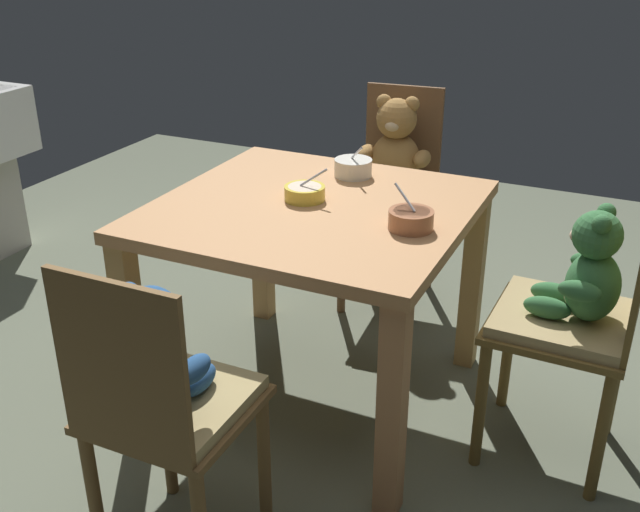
# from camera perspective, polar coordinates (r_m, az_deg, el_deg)

# --- Properties ---
(ground_plane) EXTENTS (5.20, 5.20, 0.04)m
(ground_plane) POSITION_cam_1_polar(r_m,az_deg,el_deg) (2.80, -0.44, -10.68)
(ground_plane) COLOR #646B57
(dining_table) EXTENTS (0.99, 0.97, 0.74)m
(dining_table) POSITION_cam_1_polar(r_m,az_deg,el_deg) (2.48, -0.49, 1.44)
(dining_table) COLOR tan
(dining_table) RESTS_ON ground_plane
(teddy_chair_near_front) EXTENTS (0.39, 0.38, 0.91)m
(teddy_chair_near_front) POSITION_cam_1_polar(r_m,az_deg,el_deg) (1.89, -11.94, -9.69)
(teddy_chair_near_front) COLOR brown
(teddy_chair_near_front) RESTS_ON ground_plane
(teddy_chair_near_right) EXTENTS (0.42, 0.42, 0.94)m
(teddy_chair_near_right) POSITION_cam_1_polar(r_m,az_deg,el_deg) (2.35, 19.27, -3.13)
(teddy_chair_near_right) COLOR brown
(teddy_chair_near_right) RESTS_ON ground_plane
(teddy_chair_far_center) EXTENTS (0.40, 0.45, 0.93)m
(teddy_chair_far_center) POSITION_cam_1_polar(r_m,az_deg,el_deg) (3.23, 5.61, 6.54)
(teddy_chair_far_center) COLOR brown
(teddy_chair_far_center) RESTS_ON ground_plane
(porridge_bowl_terracotta_near_right) EXTENTS (0.14, 0.14, 0.13)m
(porridge_bowl_terracotta_near_right) POSITION_cam_1_polar(r_m,az_deg,el_deg) (2.25, 6.92, 2.78)
(porridge_bowl_terracotta_near_right) COLOR #B36F4A
(porridge_bowl_terracotta_near_right) RESTS_ON dining_table
(porridge_bowl_white_far_center) EXTENTS (0.13, 0.13, 0.13)m
(porridge_bowl_white_far_center) POSITION_cam_1_polar(r_m,az_deg,el_deg) (2.70, 2.54, 6.76)
(porridge_bowl_white_far_center) COLOR white
(porridge_bowl_white_far_center) RESTS_ON dining_table
(porridge_bowl_yellow_center) EXTENTS (0.14, 0.13, 0.11)m
(porridge_bowl_yellow_center) POSITION_cam_1_polar(r_m,az_deg,el_deg) (2.47, -1.17, 4.85)
(porridge_bowl_yellow_center) COLOR yellow
(porridge_bowl_yellow_center) RESTS_ON dining_table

